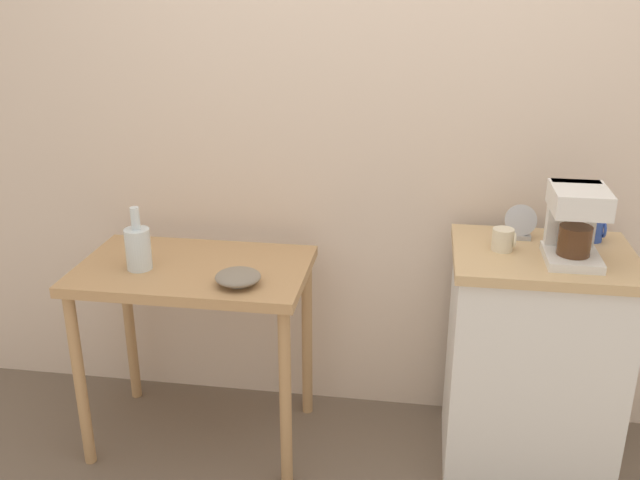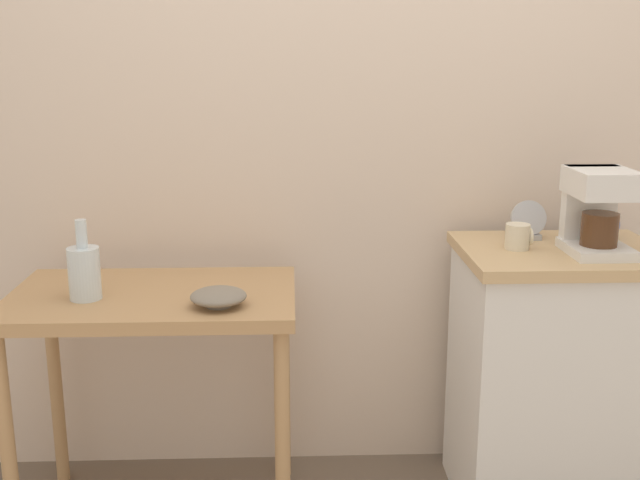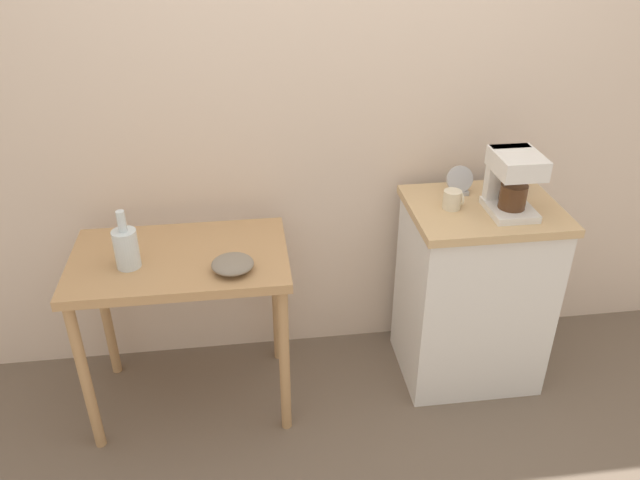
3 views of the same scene
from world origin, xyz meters
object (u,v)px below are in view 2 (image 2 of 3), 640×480
Objects in this scene: mug_blue at (605,224)px; table_clock at (528,222)px; coffee_maker at (597,207)px; mug_small_cream at (518,237)px; bowl_stoneware at (218,297)px; glass_carafe_vase at (84,271)px.

mug_blue is 0.26m from table_clock.
coffee_maker is 0.25m from table_clock.
mug_blue is at bearing 23.68° from mug_small_cream.
table_clock reaches higher than bowl_stoneware.
coffee_maker is (1.54, 0.05, 0.17)m from glass_carafe_vase.
table_clock is at bearing 130.04° from coffee_maker.
mug_blue is (0.11, 0.20, -0.10)m from coffee_maker.
mug_small_cream is 0.15m from table_clock.
bowl_stoneware is 1.28× the size of table_clock.
glass_carafe_vase and table_clock have the same top height.
mug_blue is (0.33, 0.15, 0.00)m from mug_small_cream.
table_clock is (1.39, 0.23, 0.08)m from glass_carafe_vase.
glass_carafe_vase reaches higher than mug_small_cream.
mug_blue reaches higher than mug_small_cream.
bowl_stoneware is at bearing -173.05° from coffee_maker.
mug_small_cream is at bearing -118.40° from table_clock.
mug_blue is at bearing 14.95° from bowl_stoneware.
coffee_maker is at bearing -49.96° from table_clock.
mug_small_cream is at bearing -156.32° from mug_blue.
coffee_maker reaches higher than bowl_stoneware.
mug_blue is (1.25, 0.33, 0.13)m from bowl_stoneware.
glass_carafe_vase is 1.41m from table_clock.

